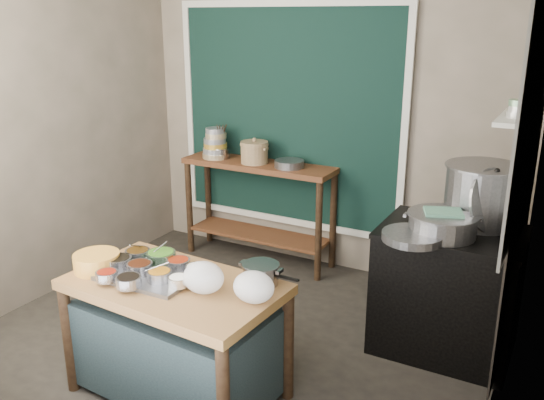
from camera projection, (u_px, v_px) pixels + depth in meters
The scene contains 30 objects.
floor at pixel (237, 335), 4.21m from camera, with size 3.50×3.00×0.02m, color #2B2720.
back_wall at pixel (325, 114), 5.05m from camera, with size 3.50×0.02×2.80m, color gray.
left_wall at pixel (47, 124), 4.59m from camera, with size 0.02×3.00×2.80m, color gray.
right_wall at pixel (521, 182), 2.98m from camera, with size 0.02×3.00×2.80m, color gray.
curtain_panel at pixel (288, 117), 5.19m from camera, with size 2.10×0.02×1.90m, color black.
curtain_frame at pixel (287, 118), 5.18m from camera, with size 2.22×0.03×2.02m, color beige, non-canonical shape.
tile_panel at pixel (537, 84), 3.31m from camera, with size 0.02×1.70×1.70m, color #B2B2AA.
soot_patch at pixel (515, 261), 3.74m from camera, with size 0.01×1.30×1.30m, color black.
wall_shelf at pixel (518, 118), 3.69m from camera, with size 0.22×0.70×0.03m, color beige.
prep_table at pixel (177, 339), 3.45m from camera, with size 1.25×0.72×0.75m, color brown.
back_counter at pixel (259, 212), 5.39m from camera, with size 1.45×0.40×0.95m, color #573219.
stove_block at pixel (447, 292), 3.92m from camera, with size 0.90×0.68×0.85m, color black.
stove_top at pixel (453, 232), 3.79m from camera, with size 0.92×0.69×0.03m, color black.
condiment_tray at pixel (150, 275), 3.40m from camera, with size 0.55×0.39×0.02m, color gray.
condiment_bowls at pixel (149, 267), 3.40m from camera, with size 0.62×0.51×0.07m.
yellow_basin at pixel (97, 262), 3.48m from camera, with size 0.28×0.28×0.11m, color #C3772D.
saucepan at pixel (261, 274), 3.30m from camera, with size 0.22×0.22×0.12m, color gray, non-canonical shape.
plastic_bag_a at pixel (203, 277), 3.18m from camera, with size 0.24×0.20×0.18m, color white.
plastic_bag_b at pixel (254, 287), 3.08m from camera, with size 0.23×0.20×0.17m, color white.
bowl_stack at pixel (215, 145), 5.39m from camera, with size 0.25×0.25×0.28m.
utensil_cup at pixel (221, 153), 5.38m from camera, with size 0.17×0.17×0.10m, color gray.
ceramic_crock at pixel (254, 153), 5.20m from camera, with size 0.26×0.26×0.18m, color #9C7B55, non-canonical shape.
wide_bowl at pixel (289, 164), 5.06m from camera, with size 0.26×0.26×0.07m, color gray.
stock_pot at pixel (482, 195), 3.84m from camera, with size 0.52×0.52×0.41m, color gray, non-canonical shape.
pot_lid at pixel (490, 200), 3.70m from camera, with size 0.43×0.43×0.02m, color gray.
steamer at pixel (442, 224), 3.67m from camera, with size 0.46×0.46×0.15m, color gray, non-canonical shape.
green_cloth at pixel (444, 212), 3.64m from camera, with size 0.23×0.18×0.02m, color #529175.
shallow_pan at pixel (412, 237), 3.60m from camera, with size 0.38×0.38×0.05m, color gray.
shelf_bowl_stack at pixel (518, 109), 3.59m from camera, with size 0.14×0.14×0.11m.
shelf_bowl_green at pixel (523, 106), 3.86m from camera, with size 0.15×0.15×0.05m, color gray.
Camera 1 is at (2.00, -3.13, 2.22)m, focal length 38.00 mm.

